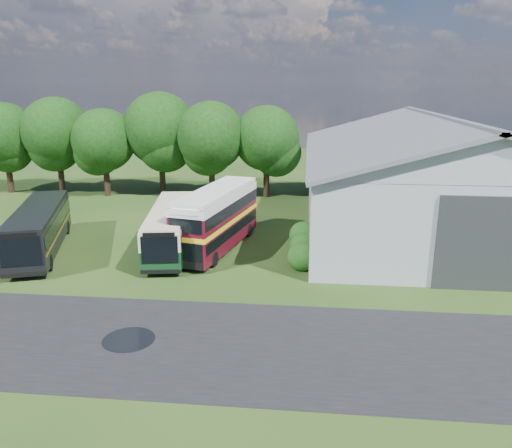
# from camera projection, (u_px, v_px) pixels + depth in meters

# --- Properties ---
(ground) EXTENTS (120.00, 120.00, 0.00)m
(ground) POSITION_uv_depth(u_px,v_px,m) (181.00, 310.00, 23.64)
(ground) COLOR #1A3511
(ground) RESTS_ON ground
(asphalt_road) EXTENTS (60.00, 8.00, 0.02)m
(asphalt_road) POSITION_uv_depth(u_px,v_px,m) (235.00, 346.00, 20.47)
(asphalt_road) COLOR black
(asphalt_road) RESTS_ON ground
(puddle) EXTENTS (2.20, 2.20, 0.01)m
(puddle) POSITION_uv_depth(u_px,v_px,m) (129.00, 340.00, 20.92)
(puddle) COLOR black
(puddle) RESTS_ON ground
(storage_shed) EXTENTS (18.80, 24.80, 8.15)m
(storage_shed) POSITION_uv_depth(u_px,v_px,m) (435.00, 171.00, 36.30)
(storage_shed) COLOR gray
(storage_shed) RESTS_ON ground
(tree_far_left) EXTENTS (6.12, 6.12, 8.64)m
(tree_far_left) POSITION_uv_depth(u_px,v_px,m) (4.00, 135.00, 47.33)
(tree_far_left) COLOR black
(tree_far_left) RESTS_ON ground
(tree_left_a) EXTENTS (6.46, 6.46, 9.12)m
(tree_left_a) POSITION_uv_depth(u_px,v_px,m) (56.00, 132.00, 47.23)
(tree_left_a) COLOR black
(tree_left_a) RESTS_ON ground
(tree_left_b) EXTENTS (5.78, 5.78, 8.16)m
(tree_left_b) POSITION_uv_depth(u_px,v_px,m) (104.00, 140.00, 45.95)
(tree_left_b) COLOR black
(tree_left_b) RESTS_ON ground
(tree_mid) EXTENTS (6.80, 6.80, 9.60)m
(tree_mid) POSITION_uv_depth(u_px,v_px,m) (160.00, 129.00, 46.44)
(tree_mid) COLOR black
(tree_mid) RESTS_ON ground
(tree_right_a) EXTENTS (6.26, 6.26, 8.83)m
(tree_right_a) POSITION_uv_depth(u_px,v_px,m) (211.00, 136.00, 45.13)
(tree_right_a) COLOR black
(tree_right_a) RESTS_ON ground
(tree_right_b) EXTENTS (5.98, 5.98, 8.45)m
(tree_right_b) POSITION_uv_depth(u_px,v_px,m) (267.00, 139.00, 45.47)
(tree_right_b) COLOR black
(tree_right_b) RESTS_ON ground
(shrub_front) EXTENTS (1.70, 1.70, 1.70)m
(shrub_front) POSITION_uv_depth(u_px,v_px,m) (302.00, 269.00, 28.82)
(shrub_front) COLOR #194714
(shrub_front) RESTS_ON ground
(shrub_mid) EXTENTS (1.60, 1.60, 1.60)m
(shrub_mid) POSITION_uv_depth(u_px,v_px,m) (302.00, 257.00, 30.73)
(shrub_mid) COLOR #194714
(shrub_mid) RESTS_ON ground
(shrub_back) EXTENTS (1.80, 1.80, 1.80)m
(shrub_back) POSITION_uv_depth(u_px,v_px,m) (303.00, 247.00, 32.65)
(shrub_back) COLOR #194714
(shrub_back) RESTS_ON ground
(bus_green_single) EXTENTS (3.83, 10.23, 2.76)m
(bus_green_single) POSITION_uv_depth(u_px,v_px,m) (170.00, 228.00, 31.80)
(bus_green_single) COLOR black
(bus_green_single) RESTS_ON ground
(bus_maroon_double) EXTENTS (4.24, 9.46, 3.95)m
(bus_maroon_double) POSITION_uv_depth(u_px,v_px,m) (217.00, 219.00, 31.82)
(bus_maroon_double) COLOR black
(bus_maroon_double) RESTS_ON ground
(bus_dark_single) EXTENTS (5.64, 10.67, 2.88)m
(bus_dark_single) POSITION_uv_depth(u_px,v_px,m) (39.00, 228.00, 31.39)
(bus_dark_single) COLOR black
(bus_dark_single) RESTS_ON ground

